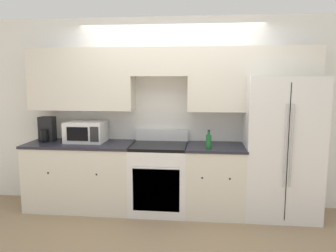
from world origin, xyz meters
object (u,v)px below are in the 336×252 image
at_px(refrigerator, 280,147).
at_px(bottle, 209,141).
at_px(oven_range, 159,177).
at_px(microwave, 86,132).

distance_m(refrigerator, bottle, 0.97).
bearing_deg(oven_range, bottle, -16.64).
xyz_separation_m(oven_range, microwave, (-1.02, 0.09, 0.59)).
height_order(microwave, bottle, microwave).
height_order(oven_range, microwave, microwave).
bearing_deg(refrigerator, bottle, -164.25).
relative_size(microwave, bottle, 2.19).
bearing_deg(refrigerator, oven_range, -177.51).
height_order(refrigerator, bottle, refrigerator).
distance_m(oven_range, microwave, 1.19).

